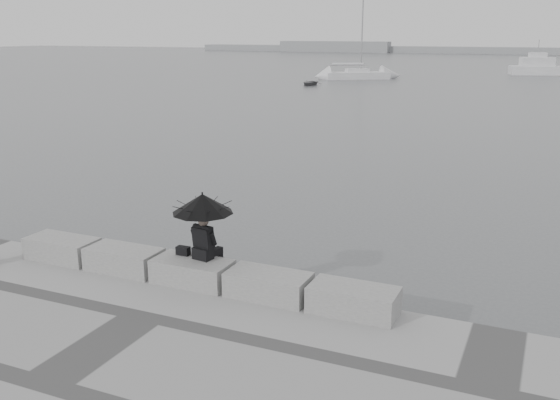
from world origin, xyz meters
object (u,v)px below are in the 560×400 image
at_px(motor_cruiser, 543,68).
at_px(dinghy, 310,83).
at_px(seated_person, 203,210).
at_px(sailboat_left, 357,74).

bearing_deg(motor_cruiser, dinghy, -143.73).
relative_size(seated_person, dinghy, 0.50).
height_order(seated_person, sailboat_left, sailboat_left).
xyz_separation_m(seated_person, motor_cruiser, (3.96, 78.34, -1.12)).
distance_m(motor_cruiser, dinghy, 34.82).
relative_size(sailboat_left, dinghy, 4.60).
bearing_deg(sailboat_left, motor_cruiser, 7.63).
bearing_deg(seated_person, sailboat_left, 113.29).
distance_m(seated_person, sailboat_left, 63.45).
distance_m(seated_person, dinghy, 53.99).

